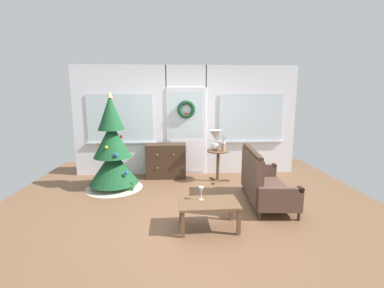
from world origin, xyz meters
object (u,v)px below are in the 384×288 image
(table_lamp, at_px, (215,137))
(flower_vase, at_px, (223,146))
(side_table, at_px, (218,160))
(christmas_tree, at_px, (113,154))
(wine_glass, at_px, (201,190))
(gift_box, at_px, (129,186))
(settee_sofa, at_px, (262,182))
(dresser_cabinet, at_px, (166,161))
(coffee_table, at_px, (209,206))

(table_lamp, bearing_deg, flower_vase, -32.01)
(side_table, bearing_deg, christmas_tree, -171.92)
(table_lamp, relative_size, wine_glass, 2.26)
(christmas_tree, bearing_deg, flower_vase, 6.25)
(flower_vase, bearing_deg, gift_box, -167.91)
(christmas_tree, height_order, table_lamp, christmas_tree)
(christmas_tree, height_order, flower_vase, christmas_tree)
(settee_sofa, bearing_deg, wine_glass, -145.93)
(dresser_cabinet, xyz_separation_m, coffee_table, (0.69, -2.48, -0.05))
(dresser_cabinet, distance_m, table_lamp, 1.28)
(gift_box, bearing_deg, table_lamp, 16.11)
(side_table, distance_m, flower_vase, 0.34)
(gift_box, bearing_deg, settee_sofa, -17.44)
(settee_sofa, xyz_separation_m, coffee_table, (-1.04, -0.86, -0.04))
(wine_glass, bearing_deg, table_lamp, 76.60)
(christmas_tree, bearing_deg, coffee_table, -46.13)
(christmas_tree, bearing_deg, side_table, 8.08)
(christmas_tree, xyz_separation_m, side_table, (2.18, 0.31, -0.22))
(flower_vase, bearing_deg, wine_glass, -108.38)
(settee_sofa, distance_m, gift_box, 2.58)
(wine_glass, distance_m, gift_box, 2.06)
(dresser_cabinet, distance_m, settee_sofa, 2.37)
(dresser_cabinet, relative_size, coffee_table, 1.06)
(coffee_table, xyz_separation_m, wine_glass, (-0.10, 0.09, 0.20))
(coffee_table, distance_m, wine_glass, 0.24)
(dresser_cabinet, bearing_deg, gift_box, -130.00)
(christmas_tree, bearing_deg, dresser_cabinet, 33.38)
(christmas_tree, bearing_deg, settee_sofa, -18.73)
(christmas_tree, height_order, settee_sofa, christmas_tree)
(table_lamp, height_order, coffee_table, table_lamp)
(christmas_tree, bearing_deg, table_lamp, 9.36)
(dresser_cabinet, distance_m, side_table, 1.21)
(coffee_table, xyz_separation_m, gift_box, (-1.41, 1.63, -0.24))
(settee_sofa, xyz_separation_m, wine_glass, (-1.14, -0.77, 0.16))
(dresser_cabinet, height_order, coffee_table, dresser_cabinet)
(coffee_table, height_order, gift_box, coffee_table)
(dresser_cabinet, height_order, table_lamp, table_lamp)
(side_table, relative_size, flower_vase, 1.98)
(settee_sofa, distance_m, wine_glass, 1.38)
(settee_sofa, relative_size, side_table, 2.17)
(side_table, bearing_deg, table_lamp, 146.31)
(flower_vase, distance_m, coffee_table, 2.17)
(settee_sofa, relative_size, gift_box, 7.74)
(settee_sofa, xyz_separation_m, gift_box, (-2.44, 0.77, -0.28))
(christmas_tree, height_order, gift_box, christmas_tree)
(side_table, height_order, gift_box, side_table)
(flower_vase, distance_m, gift_box, 2.13)
(dresser_cabinet, bearing_deg, flower_vase, -19.23)
(dresser_cabinet, height_order, side_table, dresser_cabinet)
(settee_sofa, xyz_separation_m, table_lamp, (-0.65, 1.29, 0.60))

